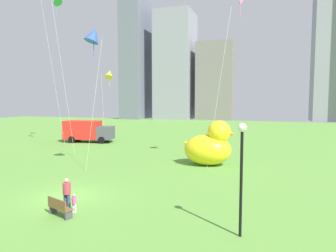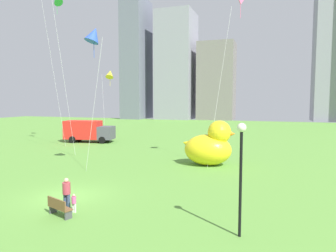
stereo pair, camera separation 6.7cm
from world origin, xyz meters
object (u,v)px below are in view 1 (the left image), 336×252
Objects in this scene: giant_inflatable_duck at (209,146)px; box_truck at (88,131)px; person_child at (74,202)px; park_bench at (59,207)px; person_adult at (67,192)px; lamppost at (242,159)px; kite_pink at (238,6)px; kite_green at (56,0)px; kite_yellow at (109,74)px; kite_blue at (93,35)px.

giant_inflatable_duck is 20.17m from box_truck.
giant_inflatable_duck reaches higher than person_child.
park_bench is 1.09m from person_adult.
giant_inflatable_duck is at bearing 106.01° from lamppost.
kite_pink is at bearing 96.88° from lamppost.
box_truck is at bearing 120.92° from person_adult.
lamppost reaches higher than box_truck.
kite_green is at bearing -125.17° from box_truck.
park_bench is 30.31m from kite_yellow.
kite_green is (-23.88, 19.33, 14.47)m from lamppost.
person_child reaches higher than park_bench.
kite_yellow is at bearing 68.88° from box_truck.
kite_pink reaches higher than park_bench.
kite_pink is at bearing 63.76° from park_bench.
box_truck is at bearing 134.38° from lamppost.
giant_inflatable_duck is (4.62, 13.79, 1.18)m from park_bench.
kite_blue reaches higher than person_child.
kite_pink reaches higher than giant_inflatable_duck.
kite_blue is at bearing -146.02° from giant_inflatable_duck.
person_child is at bearing 179.23° from lamppost.
person_adult is at bearing -68.53° from kite_blue.
park_bench is at bearing -116.24° from kite_pink.
kite_green is (-22.28, 6.08, 4.60)m from kite_pink.
person_child is 13.12m from kite_blue.
lamppost is 33.96m from kite_green.
kite_green reaches higher than giant_inflatable_duck.
kite_pink is (20.20, -9.03, 11.62)m from box_truck.
giant_inflatable_duck is at bearing 33.98° from kite_blue.
lamppost is at bearing -2.54° from person_adult.
box_truck is (-13.74, 22.17, 0.94)m from person_child.
kite_blue reaches higher than lamppost.
kite_blue is at bearing -63.89° from kite_yellow.
box_truck is 0.67× the size of kite_yellow.
person_child is 29.84m from kite_yellow.
box_truck is at bearing 120.36° from park_bench.
kite_yellow is at bearing 114.47° from park_bench.
box_truck is at bearing 121.80° from person_child.
giant_inflatable_duck is 0.69× the size of box_truck.
person_child is 0.14× the size of box_truck.
box_truck is 0.47× the size of kite_pink.
person_adult is 0.11× the size of kite_pink.
kite_pink is 11.68m from kite_blue.
person_adult is 9.00m from lamppost.
box_truck reaches higher than person_adult.
park_bench is 0.33× the size of giant_inflatable_duck.
kite_pink reaches higher than lamppost.
kite_yellow is (-12.02, 26.41, 8.76)m from park_bench.
person_child is at bearing -64.31° from kite_yellow.
lamppost is at bearing -45.62° from box_truck.
person_adult is 0.35× the size of giant_inflatable_duck.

